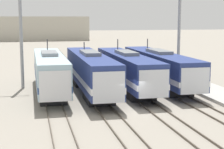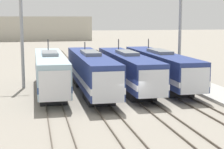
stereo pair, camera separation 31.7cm
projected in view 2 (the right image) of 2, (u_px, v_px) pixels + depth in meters
The scene contains 12 objects.
ground_plane at pixel (130, 110), 32.34m from camera, with size 400.00×400.00×0.00m, color gray.
rail_pair_far_left at pixel (56, 113), 31.04m from camera, with size 1.51×120.00×0.15m.
rail_pair_center_left at pixel (106, 110), 31.90m from camera, with size 1.51×120.00×0.15m.
rail_pair_center_right at pixel (153, 108), 32.77m from camera, with size 1.51×120.00×0.15m.
rail_pair_far_right at pixel (198, 106), 33.63m from camera, with size 1.51×120.00×0.15m.
locomotive_far_left at pixel (50, 72), 39.03m from camera, with size 2.95×17.46×5.47m.
locomotive_center_left at pixel (91, 72), 39.37m from camera, with size 2.96×19.49×5.10m.
locomotive_center_right at pixel (128, 70), 41.15m from camera, with size 3.01×19.13×5.32m.
locomotive_far_right at pixel (161, 68), 43.33m from camera, with size 3.09×19.99×5.25m.
catenary_tower_left at pixel (22, 35), 41.46m from camera, with size 2.99×0.36×11.55m.
catenary_tower_right at pixel (180, 34), 45.26m from camera, with size 2.99×0.36×11.55m.
depot_building at pixel (29, 28), 133.00m from camera, with size 42.81×15.68×8.29m.
Camera 2 is at (-8.02, -30.51, 7.92)m, focal length 60.00 mm.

